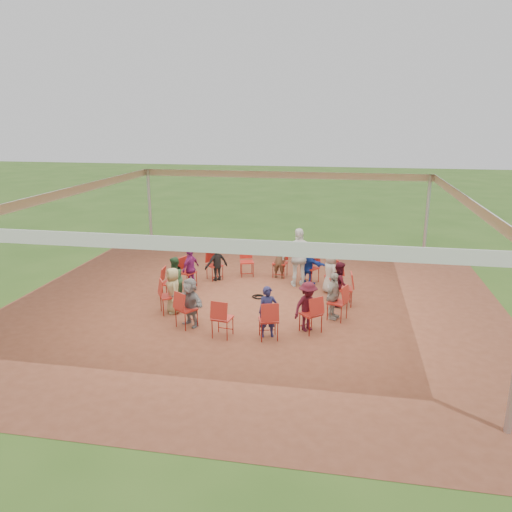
% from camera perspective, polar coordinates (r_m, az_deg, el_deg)
% --- Properties ---
extents(ground, '(80.00, 80.00, 0.00)m').
position_cam_1_polar(ground, '(13.60, -0.01, -5.26)').
color(ground, '#32561B').
rests_on(ground, ground).
extents(dirt_patch, '(13.00, 13.00, 0.00)m').
position_cam_1_polar(dirt_patch, '(13.60, -0.01, -5.24)').
color(dirt_patch, brown).
rests_on(dirt_patch, ground).
extents(tent, '(10.33, 10.33, 3.00)m').
position_cam_1_polar(tent, '(12.95, -0.01, 4.60)').
color(tent, '#B2B2B7').
rests_on(tent, ground).
extents(chair_0, '(0.47, 0.45, 0.90)m').
position_cam_1_polar(chair_0, '(13.43, 10.05, -3.75)').
color(chair_0, '#AA231A').
rests_on(chair_0, ground).
extents(chair_1, '(0.59, 0.58, 0.90)m').
position_cam_1_polar(chair_1, '(14.38, 8.86, -2.40)').
color(chair_1, '#AA231A').
rests_on(chair_1, ground).
extents(chair_2, '(0.59, 0.60, 0.90)m').
position_cam_1_polar(chair_2, '(15.14, 6.24, -1.39)').
color(chair_2, '#AA231A').
rests_on(chair_2, ground).
extents(chair_3, '(0.48, 0.50, 0.90)m').
position_cam_1_polar(chair_3, '(15.59, 2.77, -0.81)').
color(chair_3, '#AA231A').
rests_on(chair_3, ground).
extents(chair_4, '(0.53, 0.55, 0.90)m').
position_cam_1_polar(chair_4, '(15.68, -1.05, -0.70)').
color(chair_4, '#AA231A').
rests_on(chair_4, ground).
extents(chair_5, '(0.61, 0.61, 0.90)m').
position_cam_1_polar(chair_5, '(15.39, -4.75, -1.07)').
color(chair_5, '#AA231A').
rests_on(chair_5, ground).
extents(chair_6, '(0.56, 0.55, 0.90)m').
position_cam_1_polar(chair_6, '(14.76, -7.82, -1.89)').
color(chair_6, '#AA231A').
rests_on(chair_6, ground).
extents(chair_7, '(0.47, 0.45, 0.90)m').
position_cam_1_polar(chair_7, '(13.88, -9.74, -3.10)').
color(chair_7, '#AA231A').
rests_on(chair_7, ground).
extents(chair_8, '(0.59, 0.58, 0.90)m').
position_cam_1_polar(chair_8, '(12.89, -9.94, -4.57)').
color(chair_8, '#AA231A').
rests_on(chair_8, ground).
extents(chair_9, '(0.59, 0.60, 0.90)m').
position_cam_1_polar(chair_9, '(11.99, -7.97, -6.04)').
color(chair_9, '#AA231A').
rests_on(chair_9, ground).
extents(chair_10, '(0.48, 0.50, 0.90)m').
position_cam_1_polar(chair_10, '(11.39, -3.86, -7.10)').
color(chair_10, '#AA231A').
rests_on(chair_10, ground).
extents(chair_11, '(0.53, 0.55, 0.90)m').
position_cam_1_polar(chair_11, '(11.27, 1.45, -7.33)').
color(chair_11, '#AA231A').
rests_on(chair_11, ground).
extents(chair_12, '(0.61, 0.61, 0.90)m').
position_cam_1_polar(chair_12, '(11.66, 6.28, -6.61)').
color(chair_12, '#AA231A').
rests_on(chair_12, ground).
extents(chair_13, '(0.56, 0.55, 0.90)m').
position_cam_1_polar(chair_13, '(12.45, 9.29, -5.27)').
color(chair_13, '#AA231A').
rests_on(chair_13, ground).
extents(person_seated_0, '(0.38, 0.60, 1.19)m').
position_cam_1_polar(person_seated_0, '(13.37, 9.57, -3.14)').
color(person_seated_0, '#410E19').
rests_on(person_seated_0, ground).
extents(person_seated_1, '(0.57, 0.66, 1.19)m').
position_cam_1_polar(person_seated_1, '(14.28, 8.46, -1.88)').
color(person_seated_1, '#A09A8E').
rests_on(person_seated_1, ground).
extents(person_seated_2, '(1.14, 0.96, 1.19)m').
position_cam_1_polar(person_seated_2, '(15.00, 5.98, -0.94)').
color(person_seated_2, navy).
rests_on(person_seated_2, ground).
extents(person_seated_3, '(0.47, 0.34, 1.19)m').
position_cam_1_polar(person_seated_3, '(15.44, 2.66, -0.40)').
color(person_seated_3, brown).
rests_on(person_seated_3, ground).
extents(person_seated_4, '(0.82, 0.80, 1.19)m').
position_cam_1_polar(person_seated_4, '(15.25, -4.55, -0.64)').
color(person_seated_4, black).
rests_on(person_seated_4, ground).
extents(person_seated_5, '(0.58, 0.78, 1.19)m').
position_cam_1_polar(person_seated_5, '(14.64, -7.48, -1.40)').
color(person_seated_5, '#7F1F69').
rests_on(person_seated_5, ground).
extents(person_seated_6, '(0.38, 0.60, 1.19)m').
position_cam_1_polar(person_seated_6, '(13.80, -9.29, -2.53)').
color(person_seated_6, '#254A2B').
rests_on(person_seated_6, ground).
extents(person_seated_7, '(0.57, 0.66, 1.19)m').
position_cam_1_polar(person_seated_7, '(12.86, -9.44, -3.89)').
color(person_seated_7, '#9D8F5C').
rests_on(person_seated_7, ground).
extents(person_seated_8, '(1.14, 0.96, 1.19)m').
position_cam_1_polar(person_seated_8, '(12.00, -7.54, -5.23)').
color(person_seated_8, gray).
rests_on(person_seated_8, ground).
extents(person_seated_9, '(0.50, 0.40, 1.19)m').
position_cam_1_polar(person_seated_9, '(11.32, 1.36, -6.39)').
color(person_seated_9, '#1D1D42').
rests_on(person_seated_9, ground).
extents(person_seated_10, '(0.82, 0.80, 1.19)m').
position_cam_1_polar(person_seated_10, '(11.69, 5.94, -5.75)').
color(person_seated_10, '#410E19').
rests_on(person_seated_10, ground).
extents(person_seated_11, '(0.58, 0.78, 1.19)m').
position_cam_1_polar(person_seated_11, '(12.44, 8.81, -4.53)').
color(person_seated_11, '#A09A8E').
rests_on(person_seated_11, ground).
extents(standing_person, '(1.14, 0.82, 1.75)m').
position_cam_1_polar(standing_person, '(14.66, 4.98, -0.16)').
color(standing_person, silver).
rests_on(standing_person, ground).
extents(cable_coil, '(0.43, 0.43, 0.03)m').
position_cam_1_polar(cable_coil, '(13.91, 0.30, -4.69)').
color(cable_coil, black).
rests_on(cable_coil, ground).
extents(laptop, '(0.26, 0.31, 0.20)m').
position_cam_1_polar(laptop, '(13.37, 8.85, -3.27)').
color(laptop, '#B7B7BC').
rests_on(laptop, ground).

